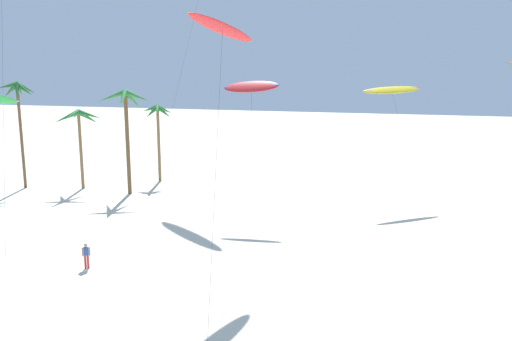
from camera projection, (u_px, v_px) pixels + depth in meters
palm_tree_0 at (18, 99)px, 53.84m from camera, size 3.88×4.16×11.23m
palm_tree_1 at (79, 122)px, 53.95m from camera, size 4.71×4.91×8.39m
palm_tree_2 at (158, 118)px, 57.54m from camera, size 3.53×3.44×8.64m
palm_tree_3 at (126, 110)px, 51.32m from camera, size 4.86×4.76×10.53m
flying_kite_0 at (392, 90)px, 48.83m from camera, size 6.33×8.35×11.04m
flying_kite_2 at (223, 29)px, 31.34m from camera, size 4.17×13.05×15.74m
flying_kite_9 at (251, 87)px, 44.01m from camera, size 4.86×5.64×11.68m
person_foreground_walker at (86, 255)px, 32.84m from camera, size 0.44×0.33×1.66m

